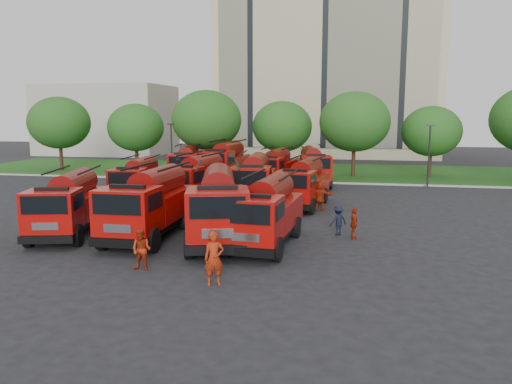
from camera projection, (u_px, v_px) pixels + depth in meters
ground at (236, 228)px, 26.43m from camera, size 140.00×140.00×0.00m
lawn at (294, 171)px, 51.62m from camera, size 70.00×16.00×0.12m
curb at (283, 182)px, 43.76m from camera, size 70.00×0.30×0.14m
apartment_building at (327, 67)px, 70.54m from camera, size 30.00×14.18×25.00m
side_building at (108, 120)px, 73.98m from camera, size 18.00×12.00×10.00m
tree_0 at (59, 123)px, 51.52m from camera, size 6.30×6.30×7.70m
tree_1 at (136, 128)px, 51.04m from camera, size 5.71×5.71×6.98m
tree_2 at (207, 120)px, 47.94m from camera, size 6.72×6.72×8.22m
tree_3 at (282, 127)px, 49.14m from camera, size 5.88×5.88×7.19m
tree_4 at (355, 122)px, 46.27m from camera, size 6.55×6.55×8.01m
tree_5 at (431, 131)px, 46.05m from camera, size 5.46×5.46×6.68m
lamp_post_0 at (172, 148)px, 44.54m from camera, size 0.60×0.25×5.11m
lamp_post_1 at (429, 152)px, 40.36m from camera, size 0.60×0.25×5.11m
fire_truck_0 at (69, 204)px, 24.88m from camera, size 3.89×7.09×3.07m
fire_truck_1 at (150, 204)px, 24.28m from camera, size 2.74×7.31×3.31m
fire_truck_2 at (218, 206)px, 23.37m from camera, size 4.45×7.96×3.44m
fire_truck_3 at (266, 212)px, 22.83m from camera, size 2.87×6.93×3.08m
fire_truck_4 at (138, 180)px, 34.52m from camera, size 2.94×6.58×2.90m
fire_truck_5 at (196, 180)px, 33.30m from camera, size 3.13×7.25×3.21m
fire_truck_6 at (254, 180)px, 33.05m from camera, size 3.17×7.37×3.26m
fire_truck_7 at (303, 183)px, 32.31m from camera, size 3.14×6.89×3.03m
fire_truck_8 at (187, 164)px, 44.12m from camera, size 3.57×7.12×3.10m
fire_truck_9 at (225, 163)px, 43.13m from camera, size 3.11×7.85×3.52m
fire_truck_10 at (275, 168)px, 41.29m from camera, size 2.93×6.87×3.04m
fire_truck_11 at (312, 166)px, 42.01m from camera, size 3.68×7.28×3.16m
firefighter_0 at (214, 285)px, 17.71m from camera, size 0.85×0.74×1.93m
firefighter_1 at (142, 270)px, 19.34m from camera, size 0.84×0.52×1.64m
firefighter_2 at (354, 239)px, 24.05m from camera, size 0.64×0.97×1.53m
firefighter_3 at (338, 235)px, 24.89m from camera, size 1.07×0.97×1.49m
firefighter_4 at (150, 214)px, 30.16m from camera, size 0.99×1.11×1.90m
firefighter_5 at (320, 211)px, 31.13m from camera, size 1.78×0.79×1.90m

